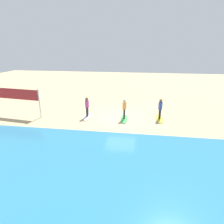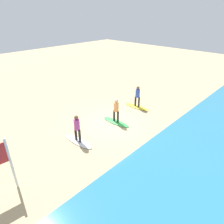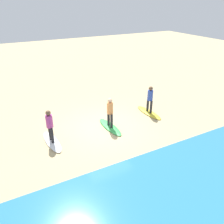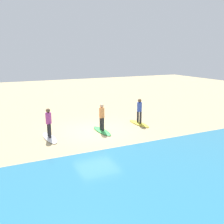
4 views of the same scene
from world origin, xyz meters
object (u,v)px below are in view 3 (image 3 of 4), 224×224
(surfboard_white, at_px, (52,142))
(surfer_green, at_px, (110,110))
(surfer_white, at_px, (50,124))
(surfboard_green, at_px, (110,127))
(surfer_yellow, at_px, (150,98))
(surfboard_yellow, at_px, (149,113))

(surfboard_white, bearing_deg, surfer_green, 85.10)
(surfer_white, bearing_deg, surfboard_green, 178.95)
(surfer_yellow, bearing_deg, surfer_white, 3.54)
(surfboard_yellow, height_order, surfboard_white, same)
(surfboard_yellow, distance_m, surfboard_white, 6.05)
(surfboard_yellow, bearing_deg, surfer_white, -89.15)
(surfboard_green, height_order, surfer_green, surfer_green)
(surfboard_green, bearing_deg, surfer_white, -93.83)
(surfer_yellow, distance_m, surfer_green, 2.92)
(surfboard_white, relative_size, surfer_white, 1.28)
(surfer_green, distance_m, surfer_white, 3.15)
(surfboard_green, relative_size, surfboard_white, 1.00)
(surfboard_green, xyz_separation_m, surfer_green, (0.00, -0.00, 0.99))
(surfer_green, bearing_deg, surfboard_green, 123.69)
(surfboard_yellow, height_order, surfer_green, surfer_green)
(surfboard_green, height_order, surfer_white, surfer_white)
(surfboard_green, height_order, surfboard_white, same)
(surfboard_yellow, distance_m, surfer_white, 6.13)
(surfer_yellow, bearing_deg, surfboard_green, 8.49)
(surfboard_yellow, xyz_separation_m, surfer_white, (6.04, 0.37, 0.99))
(surfboard_white, bearing_deg, surfboard_yellow, 89.69)
(surfer_yellow, bearing_deg, surfboard_yellow, 180.00)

